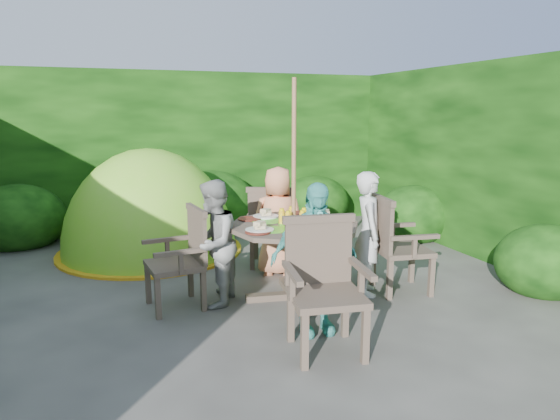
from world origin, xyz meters
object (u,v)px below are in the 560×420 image
object	(u,v)px
patio_table	(294,236)
child_front	(314,259)
garden_chair_back	(272,225)
child_left	(213,244)
dome_tent	(152,251)
child_back	(278,221)
garden_chair_front	(324,283)
parasol_pole	(294,193)
garden_chair_left	(182,257)
child_right	(369,234)
garden_chair_right	(395,243)

from	to	relation	value
patio_table	child_front	world-z (taller)	child_front
garden_chair_back	child_left	xyz separation A→B (m)	(-0.93, -0.97, 0.10)
dome_tent	child_back	bearing A→B (deg)	-62.65
garden_chair_front	dome_tent	xyz separation A→B (m)	(-1.04, 3.35, -0.54)
child_back	garden_chair_front	bearing A→B (deg)	103.57
parasol_pole	garden_chair_front	bearing A→B (deg)	-98.40
garden_chair_left	child_front	xyz separation A→B (m)	(0.97, -0.97, 0.16)
patio_table	parasol_pole	size ratio (longest dim) A/B	0.69
child_right	dome_tent	xyz separation A→B (m)	(-1.99, 2.39, -0.64)
child_front	patio_table	bearing A→B (deg)	85.26
dome_tent	child_right	bearing A→B (deg)	-64.41
garden_chair_right	child_right	xyz separation A→B (m)	(-0.29, 0.04, 0.12)
child_back	garden_chair_back	bearing A→B (deg)	-72.19
patio_table	garden_chair_front	xyz separation A→B (m)	(-0.16, -1.08, -0.11)
garden_chair_left	dome_tent	size ratio (longest dim) A/B	0.33
garden_chair_front	child_back	size ratio (longest dim) A/B	0.80
garden_chair_right	child_back	world-z (taller)	child_back
parasol_pole	child_back	xyz separation A→B (m)	(0.12, 0.79, -0.46)
parasol_pole	child_back	bearing A→B (deg)	81.60
parasol_pole	dome_tent	size ratio (longest dim) A/B	0.78
patio_table	child_left	world-z (taller)	child_left
patio_table	garden_chair_right	distance (m)	1.10
garden_chair_right	child_left	distance (m)	1.89
child_front	garden_chair_right	bearing A→B (deg)	31.82
garden_chair_front	child_left	world-z (taller)	child_left
garden_chair_left	child_front	size ratio (longest dim) A/B	0.71
garden_chair_front	child_left	distance (m)	1.35
garden_chair_left	garden_chair_back	distance (m)	1.52
garden_chair_right	garden_chair_front	world-z (taller)	garden_chair_front
garden_chair_front	child_right	distance (m)	1.36
child_front	dome_tent	world-z (taller)	dome_tent
garden_chair_left	dome_tent	world-z (taller)	dome_tent
child_right	patio_table	bearing A→B (deg)	103.36
child_right	child_left	world-z (taller)	child_right
child_back	parasol_pole	bearing A→B (deg)	103.56
child_right	garden_chair_left	bearing A→B (deg)	102.78
child_back	child_front	size ratio (longest dim) A/B	0.97
garden_chair_front	child_right	world-z (taller)	child_right
dome_tent	patio_table	bearing A→B (deg)	-76.31
child_left	child_back	xyz separation A→B (m)	(0.91, 0.67, 0.01)
garden_chair_left	child_back	xyz separation A→B (m)	(1.20, 0.61, 0.14)
child_right	parasol_pole	bearing A→B (deg)	103.43
garden_chair_left	garden_chair_back	world-z (taller)	garden_chair_back
garden_chair_left	child_front	bearing A→B (deg)	38.25
garden_chair_front	parasol_pole	bearing A→B (deg)	90.03
garden_chair_right	child_back	distance (m)	1.36
patio_table	child_right	size ratio (longest dim) A/B	1.18
child_left	dome_tent	bearing A→B (deg)	-141.25
garden_chair_front	garden_chair_left	bearing A→B (deg)	134.74
garden_chair_back	garden_chair_front	distance (m)	2.19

